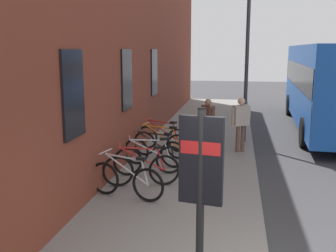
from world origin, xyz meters
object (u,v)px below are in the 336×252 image
Objects in this scene: bicycle_beside_lamp at (142,169)px; pedestrian_crossing_street at (208,117)px; bicycle_under_window at (126,180)px; transit_info_sign at (201,172)px; street_lamp at (247,51)px; bicycle_mid_rack at (149,159)px; pedestrian_by_facade at (241,119)px; bicycle_leaning_wall at (162,138)px; bicycle_end_of_row at (161,144)px; bicycle_nearest_sign at (155,152)px; city_bus at (329,82)px.

bicycle_beside_lamp is 1.13× the size of pedestrian_crossing_street.
transit_info_sign is (-2.97, -1.83, 1.21)m from bicycle_under_window.
bicycle_under_window is 6.76m from street_lamp.
bicycle_mid_rack is 3.55m from pedestrian_by_facade.
street_lamp is at bearing -56.82° from bicycle_leaning_wall.
bicycle_mid_rack and bicycle_end_of_row have the same top height.
street_lamp is at bearing -23.57° from bicycle_under_window.
street_lamp reaches higher than bicycle_mid_rack.
transit_info_sign reaches higher than bicycle_under_window.
bicycle_beside_lamp is 0.99× the size of bicycle_end_of_row.
bicycle_nearest_sign is 4.86m from street_lamp.
bicycle_under_window is 1.02× the size of bicycle_mid_rack.
bicycle_under_window is 2.39m from bicycle_nearest_sign.
transit_info_sign is at bearing -148.45° from bicycle_under_window.
city_bus is at bearing -49.54° from bicycle_leaning_wall.
bicycle_mid_rack is 3.58m from pedestrian_crossing_street.
bicycle_under_window is 5.17m from pedestrian_crossing_street.
bicycle_end_of_row is 2.15m from pedestrian_crossing_street.
pedestrian_crossing_street is at bearing 132.14° from city_bus.
bicycle_leaning_wall is 7.38m from transit_info_sign.
pedestrian_by_facade is at bearing -49.04° from bicycle_nearest_sign.
bicycle_nearest_sign is at bearing 144.37° from street_lamp.
city_bus is (4.95, -5.80, 1.41)m from bicycle_leaning_wall.
bicycle_nearest_sign is at bearing 154.99° from pedestrian_crossing_street.
pedestrian_by_facade is at bearing 174.31° from street_lamp.
transit_info_sign is 7.35m from pedestrian_by_facade.
bicycle_mid_rack is 2.44m from bicycle_leaning_wall.
city_bus is 6.10m from pedestrian_crossing_street.
pedestrian_by_facade is (1.05, -2.24, 0.62)m from bicycle_end_of_row.
transit_info_sign is at bearing -159.82° from bicycle_mid_rack.
bicycle_under_window is 3.29m from bicycle_end_of_row.
pedestrian_by_facade is (4.33, -2.35, 0.62)m from bicycle_under_window.
bicycle_leaning_wall is 0.16× the size of city_bus.
pedestrian_crossing_street reaches higher than bicycle_under_window.
bicycle_nearest_sign is at bearing 1.80° from bicycle_mid_rack.
bicycle_nearest_sign is at bearing 130.96° from pedestrian_by_facade.
street_lamp reaches higher than bicycle_end_of_row.
bicycle_mid_rack is 0.97× the size of bicycle_end_of_row.
bicycle_nearest_sign is at bearing -2.61° from bicycle_under_window.
street_lamp reaches higher than bicycle_under_window.
bicycle_under_window and bicycle_beside_lamp have the same top height.
bicycle_under_window is 0.98× the size of bicycle_nearest_sign.
bicycle_beside_lamp is 0.84m from bicycle_mid_rack.
city_bus is 4.83m from street_lamp.
bicycle_end_of_row is (2.49, 0.03, 0.00)m from bicycle_beside_lamp.
city_bus is at bearing -34.47° from bicycle_beside_lamp.
street_lamp is at bearing -30.07° from bicycle_mid_rack.
bicycle_under_window is 1.00× the size of bicycle_beside_lamp.
bicycle_leaning_wall is 0.34× the size of street_lamp.
bicycle_mid_rack is at bearing 140.55° from pedestrian_by_facade.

